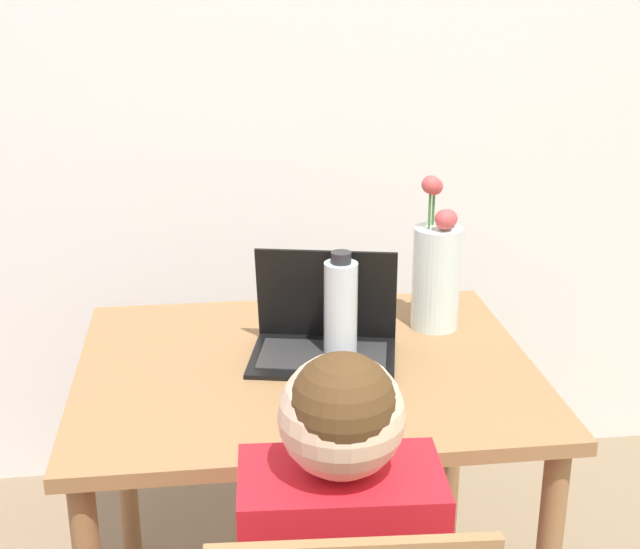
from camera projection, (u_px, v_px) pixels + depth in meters
name	position (u px, v px, depth m)	size (l,w,h in m)	color
wall_back	(280.00, 71.00, 2.52)	(6.40, 0.05, 2.50)	white
dining_table	(306.00, 405.00, 1.95)	(0.98, 0.79, 0.73)	olive
laptop	(324.00, 331.00, 1.96)	(0.35, 0.29, 0.23)	black
flower_vase	(436.00, 271.00, 2.07)	(0.11, 0.11, 0.37)	silver
water_bottle	(341.00, 309.00, 1.92)	(0.07, 0.07, 0.24)	silver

